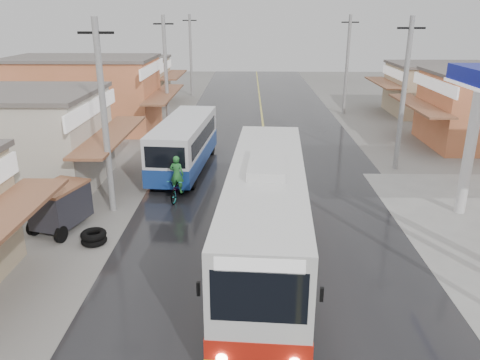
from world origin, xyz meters
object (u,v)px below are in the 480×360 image
at_px(second_bus, 184,144).
at_px(tyre_stack, 94,237).
at_px(cyclist, 178,185).
at_px(tricycle_near, 60,205).
at_px(coach_bus, 266,213).

xyz_separation_m(second_bus, tyre_stack, (-2.29, -8.74, -1.23)).
xyz_separation_m(second_bus, cyclist, (0.24, -4.33, -0.77)).
height_order(second_bus, cyclist, second_bus).
height_order(cyclist, tricycle_near, cyclist).
bearing_deg(tyre_stack, cyclist, 60.15).
bearing_deg(coach_bus, second_bus, 115.90).
xyz_separation_m(coach_bus, second_bus, (-4.06, 9.87, -0.30)).
distance_m(second_bus, cyclist, 4.40).
xyz_separation_m(coach_bus, tricycle_near, (-7.96, 2.30, -0.72)).
bearing_deg(tricycle_near, tyre_stack, -19.83).
height_order(second_bus, tyre_stack, second_bus).
bearing_deg(tricycle_near, cyclist, 54.11).
distance_m(tricycle_near, tyre_stack, 2.14).
bearing_deg(cyclist, tricycle_near, -132.87).
bearing_deg(tyre_stack, coach_bus, -10.13).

